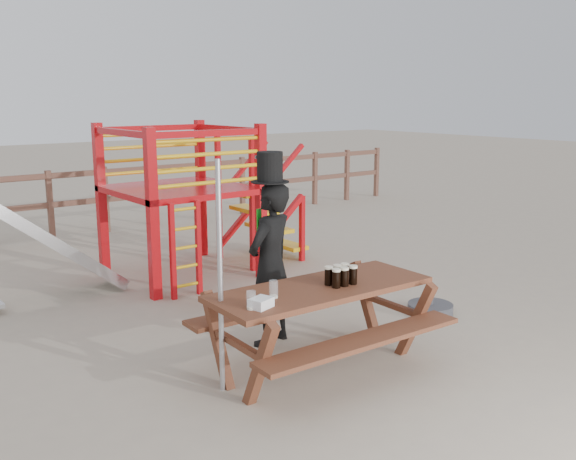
{
  "coord_description": "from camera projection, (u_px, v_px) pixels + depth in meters",
  "views": [
    {
      "loc": [
        -3.95,
        -4.18,
        2.46
      ],
      "look_at": [
        -0.09,
        0.8,
        1.14
      ],
      "focal_mm": 40.0,
      "sensor_mm": 36.0,
      "label": 1
    }
  ],
  "objects": [
    {
      "name": "parasol_base",
      "position": [
        430.0,
        309.0,
        7.36
      ],
      "size": [
        0.52,
        0.52,
        0.22
      ],
      "color": "#3A3A3F",
      "rests_on": "ground"
    },
    {
      "name": "back_fence",
      "position": [
        78.0,
        195.0,
        11.37
      ],
      "size": [
        15.09,
        0.09,
        1.2
      ],
      "color": "brown",
      "rests_on": "ground"
    },
    {
      "name": "paper_bag",
      "position": [
        261.0,
        303.0,
        5.12
      ],
      "size": [
        0.21,
        0.19,
        0.08
      ],
      "primitive_type": "cube",
      "rotation": [
        0.0,
        0.0,
        0.3
      ],
      "color": "white",
      "rests_on": "picnic_table"
    },
    {
      "name": "stout_pints",
      "position": [
        341.0,
        275.0,
        5.74
      ],
      "size": [
        0.27,
        0.19,
        0.17
      ],
      "color": "black",
      "rests_on": "picnic_table"
    },
    {
      "name": "playground_fort",
      "position": [
        175.0,
        199.0,
        8.73
      ],
      "size": [
        4.71,
        1.84,
        2.1
      ],
      "color": "#B90C11",
      "rests_on": "ground"
    },
    {
      "name": "picnic_table",
      "position": [
        321.0,
        317.0,
        5.77
      ],
      "size": [
        2.1,
        1.49,
        0.8
      ],
      "rotation": [
        0.0,
        0.0,
        -0.04
      ],
      "color": "brown",
      "rests_on": "ground"
    },
    {
      "name": "empty_glasses",
      "position": [
        263.0,
        295.0,
        5.22
      ],
      "size": [
        0.39,
        0.2,
        0.15
      ],
      "color": "silver",
      "rests_on": "picnic_table"
    },
    {
      "name": "metal_pole",
      "position": [
        220.0,
        279.0,
        5.27
      ],
      "size": [
        0.04,
        0.04,
        1.97
      ],
      "primitive_type": "cylinder",
      "color": "#B2B2B7",
      "rests_on": "ground"
    },
    {
      "name": "man_with_hat",
      "position": [
        270.0,
        260.0,
        6.33
      ],
      "size": [
        0.7,
        0.58,
        1.94
      ],
      "rotation": [
        0.0,
        0.0,
        3.5
      ],
      "color": "black",
      "rests_on": "ground"
    },
    {
      "name": "ground",
      "position": [
        347.0,
        359.0,
        6.11
      ],
      "size": [
        60.0,
        60.0,
        0.0
      ],
      "primitive_type": "plane",
      "color": "tan",
      "rests_on": "ground"
    }
  ]
}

